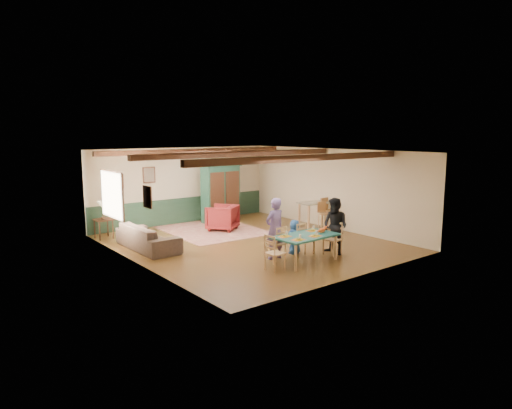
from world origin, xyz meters
TOP-DOWN VIEW (x-y plane):
  - floor at (0.00, 0.00)m, footprint 8.00×8.00m
  - wall_back at (0.00, 4.00)m, footprint 7.00×0.02m
  - wall_left at (-3.50, 0.00)m, footprint 0.02×8.00m
  - wall_right at (3.50, 0.00)m, footprint 0.02×8.00m
  - ceiling at (0.00, 0.00)m, footprint 7.00×8.00m
  - wainscot_back at (0.00, 3.98)m, footprint 6.95×0.03m
  - ceiling_beam_front at (0.00, -2.30)m, footprint 6.95×0.16m
  - ceiling_beam_mid at (0.00, 0.40)m, footprint 6.95×0.16m
  - ceiling_beam_back at (0.00, 3.00)m, footprint 6.95×0.16m
  - window_left at (-3.47, 1.70)m, footprint 0.06×1.60m
  - picture_left_wall at (-3.47, -0.60)m, footprint 0.04×0.42m
  - picture_back_a at (-1.30, 3.97)m, footprint 0.45×0.04m
  - picture_back_b at (-2.40, 3.97)m, footprint 0.38×0.04m
  - dining_table at (-0.11, -2.43)m, footprint 1.71×1.01m
  - dining_chair_far_left at (-0.52, -1.79)m, footprint 0.41×0.43m
  - dining_chair_far_right at (0.22, -1.75)m, footprint 0.41×0.43m
  - dining_chair_end_left at (-1.17, -2.49)m, footprint 0.43×0.41m
  - dining_chair_end_right at (0.94, -2.37)m, footprint 0.43×0.41m
  - person_man at (-0.52, -1.71)m, footprint 0.60×0.41m
  - person_woman at (1.04, -2.36)m, footprint 0.62×0.77m
  - person_child at (0.21, -1.67)m, footprint 0.47×0.32m
  - cat at (0.40, -2.49)m, footprint 0.34×0.15m
  - place_setting_near_left at (-0.61, -2.69)m, footprint 0.38×0.30m
  - place_setting_near_center at (-0.01, -2.65)m, footprint 0.38×0.30m
  - place_setting_far_left at (-0.63, -2.23)m, footprint 0.38×0.30m
  - place_setting_far_right at (0.38, -2.17)m, footprint 0.38×0.30m
  - area_rug at (0.08, 2.18)m, footprint 2.99×3.50m
  - armoire at (1.10, 3.22)m, footprint 1.53×0.65m
  - armchair at (0.36, 2.02)m, footprint 1.28×1.29m
  - sofa at (-2.67, 1.22)m, footprint 0.96×2.35m
  - end_table at (-3.19, 3.26)m, footprint 0.51×0.51m
  - table_lamp at (-3.19, 3.26)m, footprint 0.33×0.33m
  - counter_table at (2.86, 0.16)m, footprint 1.19×0.78m
  - bar_stool_left at (2.80, -0.32)m, footprint 0.40×0.44m
  - bar_stool_right at (3.15, -0.14)m, footprint 0.39×0.43m

SIDE VIEW (x-z plane):
  - floor at x=0.00m, z-range 0.00..0.00m
  - area_rug at x=0.08m, z-range 0.00..0.01m
  - end_table at x=-3.19m, z-range 0.00..0.61m
  - sofa at x=-2.67m, z-range 0.00..0.68m
  - dining_table at x=-0.11m, z-range 0.00..0.69m
  - armchair at x=0.36m, z-range 0.00..0.85m
  - dining_chair_far_left at x=-0.52m, z-range 0.00..0.88m
  - dining_chair_far_right at x=0.22m, z-range 0.00..0.88m
  - dining_chair_end_left at x=-1.17m, z-range 0.00..0.88m
  - dining_chair_end_right at x=0.94m, z-range 0.00..0.88m
  - wainscot_back at x=0.00m, z-range 0.00..0.90m
  - person_child at x=0.21m, z-range 0.00..0.93m
  - counter_table at x=2.86m, z-range 0.00..0.94m
  - bar_stool_left at x=2.80m, z-range 0.00..1.00m
  - bar_stool_right at x=3.15m, z-range 0.00..1.07m
  - place_setting_near_left at x=-0.61m, z-range 0.69..0.80m
  - place_setting_near_center at x=-0.01m, z-range 0.69..0.80m
  - place_setting_far_left at x=-0.63m, z-range 0.69..0.80m
  - place_setting_far_right at x=0.38m, z-range 0.69..0.80m
  - person_woman at x=1.04m, z-range 0.00..1.52m
  - cat at x=0.40m, z-range 0.69..0.86m
  - person_man at x=-0.52m, z-range 0.00..1.59m
  - table_lamp at x=-3.19m, z-range 0.61..1.17m
  - armoire at x=1.10m, z-range 0.00..2.13m
  - wall_back at x=0.00m, z-range 0.00..2.70m
  - wall_left at x=-3.50m, z-range 0.00..2.70m
  - wall_right at x=3.50m, z-range 0.00..2.70m
  - window_left at x=-3.47m, z-range 0.90..2.20m
  - picture_back_b at x=-2.40m, z-range 1.41..1.89m
  - picture_left_wall at x=-3.47m, z-range 1.49..2.01m
  - picture_back_a at x=-1.30m, z-range 1.52..2.08m
  - ceiling_beam_front at x=0.00m, z-range 2.53..2.69m
  - ceiling_beam_mid at x=0.00m, z-range 2.53..2.69m
  - ceiling_beam_back at x=0.00m, z-range 2.53..2.69m
  - ceiling at x=0.00m, z-range 2.69..2.71m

